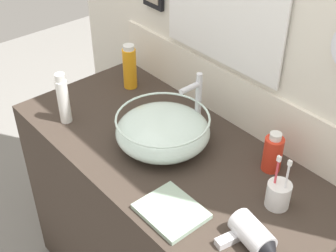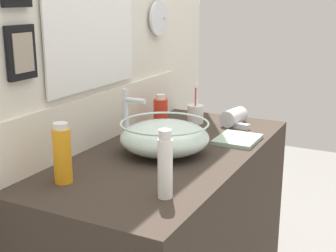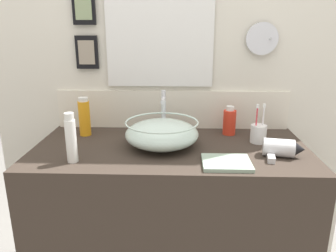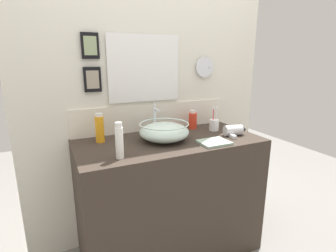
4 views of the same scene
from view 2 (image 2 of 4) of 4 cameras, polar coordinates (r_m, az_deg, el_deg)
vanity_counter at (r=1.98m, az=0.16°, el=-15.00°), size 1.26×0.60×0.87m
back_panel at (r=1.89m, az=-8.99°, el=10.49°), size 1.95×0.10×2.57m
glass_bowl_sink at (r=1.75m, az=-0.27°, el=-1.37°), size 0.34×0.34×0.12m
faucet at (r=1.81m, az=-4.94°, el=1.33°), size 0.02×0.10×0.23m
hair_drier at (r=2.18m, az=8.29°, el=1.11°), size 0.18×0.14×0.08m
toothbrush_cup at (r=2.18m, az=3.36°, el=1.51°), size 0.08×0.08×0.19m
shampoo_bottle at (r=1.50m, az=-12.77°, el=-3.33°), size 0.06×0.06×0.20m
lotion_bottle at (r=1.36m, az=-0.35°, el=-4.82°), size 0.04×0.04×0.21m
soap_dispenser at (r=2.12m, az=-0.90°, el=1.75°), size 0.06×0.06×0.15m
hand_towel at (r=1.93m, az=8.47°, el=-1.63°), size 0.19×0.16×0.02m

